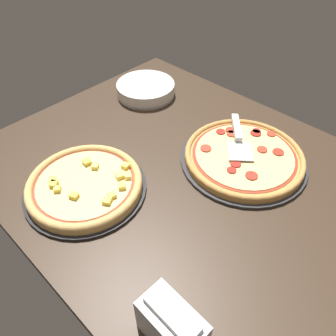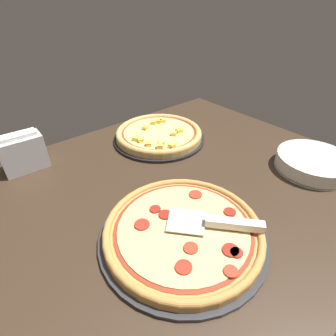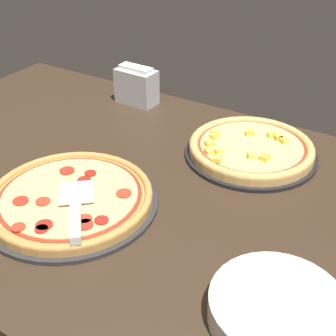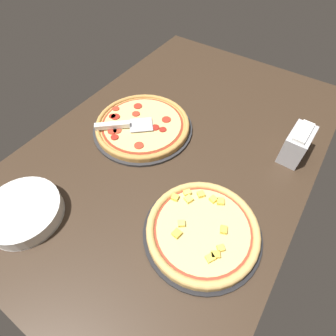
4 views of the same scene
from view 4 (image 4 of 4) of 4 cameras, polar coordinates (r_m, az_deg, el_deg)
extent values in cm
cube|color=#38281C|center=(102.54, 2.23, 4.77)|extent=(146.17, 97.02, 3.60)
cylinder|color=#2D2D30|center=(106.80, -5.48, 8.65)|extent=(39.57, 39.57, 1.00)
cylinder|color=#C68E47|center=(105.91, -5.53, 9.17)|extent=(37.19, 37.19, 1.61)
torus|color=#C68E47|center=(105.37, -5.57, 9.49)|extent=(37.19, 37.19, 1.80)
cylinder|color=maroon|center=(105.32, -5.57, 9.52)|extent=(32.33, 32.33, 0.15)
cylinder|color=#E5C67A|center=(105.24, -5.58, 9.57)|extent=(30.50, 30.50, 0.40)
cylinder|color=#AD2D1E|center=(105.99, -0.37, 10.51)|extent=(3.61, 3.61, 0.40)
cylinder|color=#AD2D1E|center=(103.35, -12.04, 7.86)|extent=(3.50, 3.50, 0.40)
cylinder|color=maroon|center=(101.87, -1.08, 8.43)|extent=(2.80, 2.80, 0.40)
cylinder|color=#B73823|center=(109.37, -6.99, 11.62)|extent=(3.19, 3.19, 0.40)
cylinder|color=maroon|center=(109.80, -12.02, 10.96)|extent=(2.73, 2.73, 0.40)
cylinder|color=#AD2D1E|center=(113.12, -6.58, 13.24)|extent=(3.48, 3.48, 0.40)
cylinder|color=maroon|center=(102.69, -2.81, 8.79)|extent=(3.24, 3.24, 0.40)
cylinder|color=maroon|center=(100.79, -11.54, 6.58)|extent=(2.99, 2.99, 0.40)
cylinder|color=#B73823|center=(103.18, -10.99, 7.99)|extent=(3.17, 3.17, 0.40)
cylinder|color=#B73823|center=(113.24, -11.30, 12.57)|extent=(2.88, 2.88, 0.40)
cylinder|color=#B73823|center=(96.45, -6.35, 4.91)|extent=(3.49, 3.49, 0.40)
cylinder|color=maroon|center=(109.32, -11.39, 10.89)|extent=(3.57, 3.57, 0.40)
cylinder|color=black|center=(80.39, 7.42, -13.79)|extent=(35.04, 35.04, 1.00)
cylinder|color=#DBAD60|center=(79.07, 7.53, -13.35)|extent=(32.94, 32.94, 1.92)
torus|color=#DBAD60|center=(78.21, 7.60, -13.05)|extent=(32.94, 32.94, 2.32)
cylinder|color=#A33823|center=(78.14, 7.61, -13.03)|extent=(28.63, 28.63, 0.15)
cylinder|color=#E5C67A|center=(78.03, 7.62, -12.99)|extent=(27.01, 27.01, 0.40)
cube|color=#F4D64C|center=(81.47, 1.53, -6.42)|extent=(2.27, 2.31, 1.25)
cube|color=#F9E05B|center=(81.38, 4.49, -6.76)|extent=(2.84, 2.86, 1.25)
cube|color=#F9E05B|center=(77.27, 2.93, -11.99)|extent=(2.67, 2.69, 1.25)
cube|color=yellow|center=(77.97, 12.01, -13.01)|extent=(2.82, 2.60, 1.25)
cube|color=#F4D64C|center=(82.30, 9.80, -6.70)|extent=(2.44, 2.47, 1.25)
cube|color=yellow|center=(74.72, 10.28, -18.05)|extent=(2.85, 2.94, 1.25)
cube|color=#F9E05B|center=(82.57, 4.20, -5.40)|extent=(2.81, 2.71, 1.25)
cube|color=#F4D64C|center=(82.69, 7.16, -5.70)|extent=(2.84, 2.83, 1.25)
cube|color=#F4D64C|center=(75.61, 11.38, -16.75)|extent=(2.57, 2.57, 1.25)
cube|color=yellow|center=(75.92, 1.92, -14.05)|extent=(2.62, 2.51, 1.25)
cube|color=#F4D64C|center=(74.19, 9.17, -18.75)|extent=(2.91, 2.81, 1.25)
cube|color=#F4D64C|center=(82.30, 11.34, -7.12)|extent=(2.96, 2.96, 1.25)
cube|color=#B7B7BC|center=(103.63, -5.86, 9.35)|extent=(11.51, 11.61, 0.24)
cube|color=white|center=(103.74, -12.04, 9.05)|extent=(10.40, 11.50, 2.00)
cylinder|color=white|center=(93.47, -28.43, -8.99)|extent=(23.03, 23.03, 0.70)
cylinder|color=white|center=(92.93, -28.59, -8.77)|extent=(23.03, 23.03, 0.70)
cylinder|color=white|center=(92.38, -28.75, -8.55)|extent=(23.03, 23.03, 0.70)
cylinder|color=white|center=(91.84, -28.92, -8.33)|extent=(23.03, 23.03, 0.70)
cylinder|color=white|center=(91.31, -29.09, -8.10)|extent=(23.03, 23.03, 0.70)
cylinder|color=white|center=(90.77, -29.26, -7.88)|extent=(23.03, 23.03, 0.70)
cylinder|color=white|center=(90.24, -29.43, -7.65)|extent=(23.03, 23.03, 0.70)
cube|color=#B2B2B7|center=(103.39, 26.19, 4.57)|extent=(13.36, 7.66, 11.18)
cube|color=white|center=(99.45, 27.44, 6.97)|extent=(11.28, 4.36, 1.20)
camera|label=1|loc=(0.96, 57.78, 31.95)|focal=35.00mm
camera|label=2|loc=(1.23, -11.16, 39.66)|focal=28.00mm
camera|label=3|loc=(1.13, -65.65, 20.97)|focal=50.00mm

